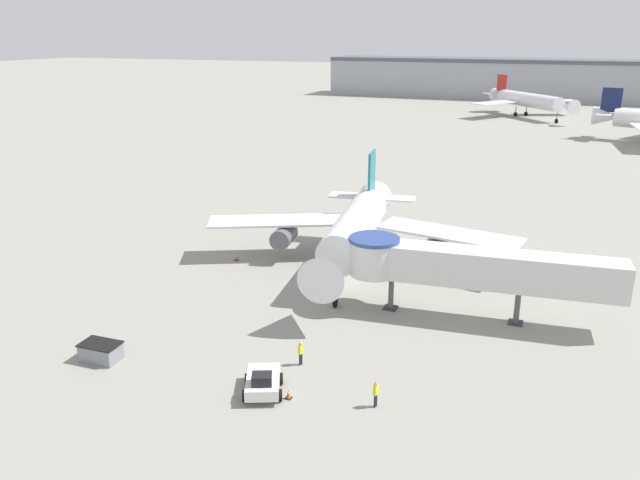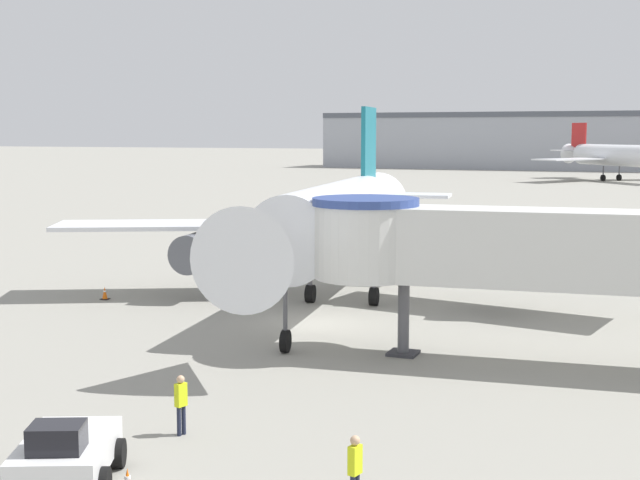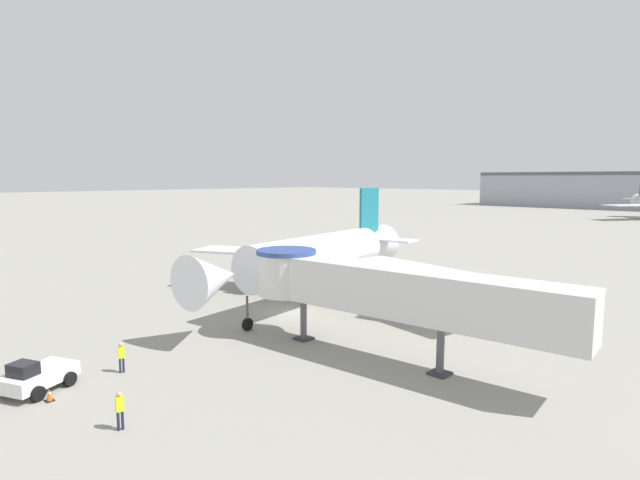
{
  "view_description": "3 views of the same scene",
  "coord_description": "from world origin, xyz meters",
  "px_view_note": "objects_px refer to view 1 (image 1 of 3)",
  "views": [
    {
      "loc": [
        17.25,
        -49.73,
        21.67
      ],
      "look_at": [
        -2.63,
        0.35,
        3.62
      ],
      "focal_mm": 35.0,
      "sensor_mm": 36.0,
      "label": 1
    },
    {
      "loc": [
        14.64,
        -36.29,
        8.5
      ],
      "look_at": [
        -0.07,
        1.04,
        3.64
      ],
      "focal_mm": 50.0,
      "sensor_mm": 36.0,
      "label": 2
    },
    {
      "loc": [
        28.67,
        -26.96,
        10.87
      ],
      "look_at": [
        -1.32,
        4.68,
        5.44
      ],
      "focal_mm": 28.0,
      "sensor_mm": 36.0,
      "label": 3
    }
  ],
  "objects_px": {
    "ground_crew_marshaller": "(376,392)",
    "service_container_gray": "(101,352)",
    "main_airplane": "(356,228)",
    "ground_crew_wing_walker": "(301,352)",
    "jet_bridge": "(463,266)",
    "traffic_cone_port_wing": "(236,257)",
    "traffic_cone_apron_front": "(288,394)",
    "pushback_tug_white": "(263,382)",
    "background_jet_red_tail": "(527,100)"
  },
  "relations": [
    {
      "from": "service_container_gray",
      "to": "background_jet_red_tail",
      "type": "distance_m",
      "value": 147.45
    },
    {
      "from": "service_container_gray",
      "to": "traffic_cone_apron_front",
      "type": "xyz_separation_m",
      "value": [
        14.07,
        0.4,
        -0.34
      ]
    },
    {
      "from": "jet_bridge",
      "to": "service_container_gray",
      "type": "bearing_deg",
      "value": -149.05
    },
    {
      "from": "jet_bridge",
      "to": "traffic_cone_port_wing",
      "type": "xyz_separation_m",
      "value": [
        -22.93,
        4.86,
        -4.02
      ]
    },
    {
      "from": "main_airplane",
      "to": "ground_crew_marshaller",
      "type": "distance_m",
      "value": 23.28
    },
    {
      "from": "traffic_cone_port_wing",
      "to": "ground_crew_marshaller",
      "type": "height_order",
      "value": "ground_crew_marshaller"
    },
    {
      "from": "traffic_cone_port_wing",
      "to": "ground_crew_wing_walker",
      "type": "distance_m",
      "value": 21.76
    },
    {
      "from": "service_container_gray",
      "to": "background_jet_red_tail",
      "type": "relative_size",
      "value": 0.1
    },
    {
      "from": "ground_crew_marshaller",
      "to": "ground_crew_wing_walker",
      "type": "height_order",
      "value": "ground_crew_marshaller"
    },
    {
      "from": "pushback_tug_white",
      "to": "traffic_cone_apron_front",
      "type": "height_order",
      "value": "pushback_tug_white"
    },
    {
      "from": "ground_crew_wing_walker",
      "to": "ground_crew_marshaller",
      "type": "bearing_deg",
      "value": -97.89
    },
    {
      "from": "traffic_cone_port_wing",
      "to": "ground_crew_wing_walker",
      "type": "bearing_deg",
      "value": -49.42
    },
    {
      "from": "pushback_tug_white",
      "to": "traffic_cone_port_wing",
      "type": "bearing_deg",
      "value": 99.4
    },
    {
      "from": "ground_crew_marshaller",
      "to": "jet_bridge",
      "type": "bearing_deg",
      "value": 3.5
    },
    {
      "from": "main_airplane",
      "to": "ground_crew_marshaller",
      "type": "height_order",
      "value": "main_airplane"
    },
    {
      "from": "service_container_gray",
      "to": "ground_crew_marshaller",
      "type": "bearing_deg",
      "value": 4.53
    },
    {
      "from": "traffic_cone_apron_front",
      "to": "ground_crew_marshaller",
      "type": "distance_m",
      "value": 5.45
    },
    {
      "from": "main_airplane",
      "to": "pushback_tug_white",
      "type": "xyz_separation_m",
      "value": [
        1.45,
        -22.59,
        -3.41
      ]
    },
    {
      "from": "traffic_cone_port_wing",
      "to": "ground_crew_wing_walker",
      "type": "xyz_separation_m",
      "value": [
        14.15,
        -16.52,
        0.68
      ]
    },
    {
      "from": "traffic_cone_apron_front",
      "to": "ground_crew_marshaller",
      "type": "bearing_deg",
      "value": 12.06
    },
    {
      "from": "traffic_cone_port_wing",
      "to": "background_jet_red_tail",
      "type": "distance_m",
      "value": 126.77
    },
    {
      "from": "jet_bridge",
      "to": "traffic_cone_port_wing",
      "type": "distance_m",
      "value": 23.78
    },
    {
      "from": "service_container_gray",
      "to": "traffic_cone_apron_front",
      "type": "relative_size",
      "value": 4.38
    },
    {
      "from": "pushback_tug_white",
      "to": "ground_crew_wing_walker",
      "type": "bearing_deg",
      "value": 55.37
    },
    {
      "from": "pushback_tug_white",
      "to": "ground_crew_wing_walker",
      "type": "distance_m",
      "value": 4.2
    },
    {
      "from": "ground_crew_wing_walker",
      "to": "background_jet_red_tail",
      "type": "relative_size",
      "value": 0.06
    },
    {
      "from": "service_container_gray",
      "to": "ground_crew_wing_walker",
      "type": "relative_size",
      "value": 1.63
    },
    {
      "from": "jet_bridge",
      "to": "ground_crew_marshaller",
      "type": "relative_size",
      "value": 12.05
    },
    {
      "from": "traffic_cone_apron_front",
      "to": "traffic_cone_port_wing",
      "type": "bearing_deg",
      "value": 126.2
    },
    {
      "from": "jet_bridge",
      "to": "traffic_cone_apron_front",
      "type": "relative_size",
      "value": 32.76
    },
    {
      "from": "main_airplane",
      "to": "ground_crew_wing_walker",
      "type": "xyz_separation_m",
      "value": [
        2.26,
        -18.48,
        -3.19
      ]
    },
    {
      "from": "main_airplane",
      "to": "background_jet_red_tail",
      "type": "relative_size",
      "value": 1.05
    },
    {
      "from": "pushback_tug_white",
      "to": "ground_crew_marshaller",
      "type": "height_order",
      "value": "ground_crew_marshaller"
    },
    {
      "from": "pushback_tug_white",
      "to": "ground_crew_wing_walker",
      "type": "relative_size",
      "value": 2.34
    },
    {
      "from": "main_airplane",
      "to": "ground_crew_wing_walker",
      "type": "distance_m",
      "value": 18.89
    },
    {
      "from": "service_container_gray",
      "to": "traffic_cone_port_wing",
      "type": "relative_size",
      "value": 4.24
    },
    {
      "from": "ground_crew_wing_walker",
      "to": "pushback_tug_white",
      "type": "bearing_deg",
      "value": -173.58
    },
    {
      "from": "service_container_gray",
      "to": "ground_crew_wing_walker",
      "type": "xyz_separation_m",
      "value": [
        13.13,
        4.5,
        0.36
      ]
    },
    {
      "from": "jet_bridge",
      "to": "traffic_cone_apron_front",
      "type": "distance_m",
      "value": 18.05
    },
    {
      "from": "traffic_cone_port_wing",
      "to": "ground_crew_marshaller",
      "type": "relative_size",
      "value": 0.38
    },
    {
      "from": "main_airplane",
      "to": "traffic_cone_apron_front",
      "type": "relative_size",
      "value": 47.73
    },
    {
      "from": "pushback_tug_white",
      "to": "jet_bridge",
      "type": "bearing_deg",
      "value": 35.19
    },
    {
      "from": "ground_crew_wing_walker",
      "to": "jet_bridge",
      "type": "bearing_deg",
      "value": -19.44
    },
    {
      "from": "pushback_tug_white",
      "to": "service_container_gray",
      "type": "xyz_separation_m",
      "value": [
        -12.32,
        -0.39,
        -0.13
      ]
    },
    {
      "from": "service_container_gray",
      "to": "ground_crew_marshaller",
      "type": "distance_m",
      "value": 19.42
    },
    {
      "from": "pushback_tug_white",
      "to": "background_jet_red_tail",
      "type": "bearing_deg",
      "value": 64.55
    },
    {
      "from": "traffic_cone_port_wing",
      "to": "background_jet_red_tail",
      "type": "bearing_deg",
      "value": 81.67
    },
    {
      "from": "traffic_cone_apron_front",
      "to": "pushback_tug_white",
      "type": "bearing_deg",
      "value": -179.43
    },
    {
      "from": "ground_crew_marshaller",
      "to": "service_container_gray",
      "type": "bearing_deg",
      "value": 107.97
    },
    {
      "from": "main_airplane",
      "to": "traffic_cone_port_wing",
      "type": "relative_size",
      "value": 46.14
    }
  ]
}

